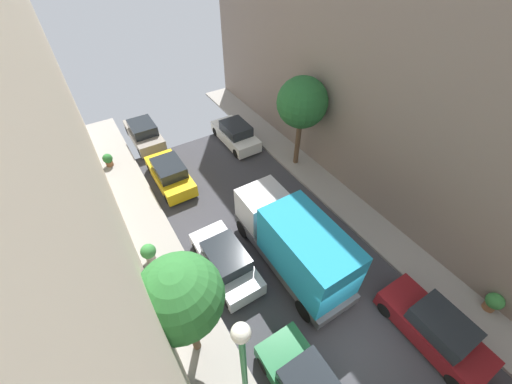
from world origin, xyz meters
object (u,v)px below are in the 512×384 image
object	(u,v)px
street_tree_1	(302,103)
lamp_post	(244,365)
parked_car_right_2	(435,328)
parked_car_right_3	(236,134)
street_tree_0	(180,297)
potted_plant_2	(494,302)
potted_plant_0	(108,159)
parked_car_left_2	(226,261)
parked_car_left_4	(144,133)
potted_plant_3	(149,253)
parked_car_left_3	(170,174)
delivery_truck	(294,243)

from	to	relation	value
street_tree_1	lamp_post	bearing A→B (deg)	-134.11
parked_car_right_2	parked_car_right_3	distance (m)	15.71
street_tree_0	potted_plant_2	xyz separation A→B (m)	(11.01, -5.04, -3.37)
potted_plant_0	lamp_post	bearing A→B (deg)	-86.64
parked_car_left_2	lamp_post	world-z (taller)	lamp_post
parked_car_right_2	potted_plant_2	size ratio (longest dim) A/B	4.50
parked_car_left_2	potted_plant_2	distance (m)	11.29
potted_plant_0	parked_car_left_4	bearing A→B (deg)	29.40
potted_plant_3	potted_plant_0	bearing A→B (deg)	89.95
parked_car_left_3	potted_plant_3	world-z (taller)	parked_car_left_3
potted_plant_2	lamp_post	size ratio (longest dim) A/B	0.15
parked_car_left_3	parked_car_right_2	size ratio (longest dim) A/B	1.00
parked_car_left_3	potted_plant_0	distance (m)	4.54
potted_plant_3	lamp_post	world-z (taller)	lamp_post
parked_car_left_3	street_tree_0	xyz separation A→B (m)	(-2.57, -9.62, 3.32)
parked_car_left_4	street_tree_1	bearing A→B (deg)	-45.21
street_tree_0	potted_plant_2	size ratio (longest dim) A/B	5.65
parked_car_right_3	delivery_truck	size ratio (longest dim) A/B	0.64
lamp_post	street_tree_1	bearing A→B (deg)	45.89
parked_car_left_3	lamp_post	size ratio (longest dim) A/B	0.67
parked_car_left_3	street_tree_0	world-z (taller)	street_tree_0
parked_car_left_3	parked_car_right_3	xyz separation A→B (m)	(5.40, 1.66, 0.00)
parked_car_right_2	street_tree_0	distance (m)	9.71
parked_car_left_4	delivery_truck	xyz separation A→B (m)	(2.70, -13.71, 1.07)
delivery_truck	potted_plant_2	bearing A→B (deg)	-46.73
lamp_post	potted_plant_3	bearing A→B (deg)	97.27
delivery_truck	potted_plant_3	distance (m)	6.72
street_tree_0	parked_car_left_2	bearing A→B (deg)	43.87
potted_plant_3	delivery_truck	bearing A→B (deg)	-33.54
parked_car_left_4	parked_car_right_3	size ratio (longest dim) A/B	1.00
parked_car_left_2	parked_car_left_4	bearing A→B (deg)	90.00
parked_car_left_3	lamp_post	bearing A→B (deg)	-98.84
parked_car_left_2	parked_car_right_2	size ratio (longest dim) A/B	1.00
parked_car_right_3	potted_plant_3	xyz separation A→B (m)	(-8.23, -6.56, 0.05)
parked_car_right_2	parked_car_right_3	size ratio (longest dim) A/B	1.00
street_tree_1	potted_plant_2	bearing A→B (deg)	-85.88
parked_car_left_4	potted_plant_0	bearing A→B (deg)	-150.60
parked_car_right_2	potted_plant_3	xyz separation A→B (m)	(-8.23, 9.15, 0.05)
parked_car_left_3	parked_car_right_3	world-z (taller)	same
delivery_truck	street_tree_0	size ratio (longest dim) A/B	1.25
street_tree_0	potted_plant_3	distance (m)	5.75
parked_car_right_3	lamp_post	size ratio (longest dim) A/B	0.67
potted_plant_3	street_tree_1	bearing A→B (deg)	13.16
potted_plant_2	potted_plant_0	bearing A→B (deg)	121.73
delivery_truck	potted_plant_3	size ratio (longest dim) A/B	6.15
parked_car_left_3	street_tree_1	distance (m)	8.72
parked_car_left_4	parked_car_right_2	size ratio (longest dim) A/B	1.00
parked_car_right_2	lamp_post	world-z (taller)	lamp_post
street_tree_0	street_tree_1	bearing A→B (deg)	35.22
parked_car_left_3	potted_plant_0	world-z (taller)	parked_car_left_3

